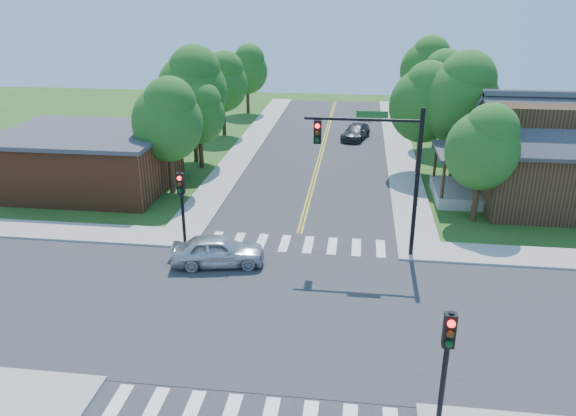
# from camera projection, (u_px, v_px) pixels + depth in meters

# --- Properties ---
(ground) EXTENTS (100.00, 100.00, 0.00)m
(ground) POSITION_uv_depth(u_px,v_px,m) (279.00, 310.00, 22.52)
(ground) COLOR #2C5219
(ground) RESTS_ON ground
(road_ns) EXTENTS (10.00, 90.00, 0.04)m
(road_ns) POSITION_uv_depth(u_px,v_px,m) (279.00, 309.00, 22.51)
(road_ns) COLOR #2D2D30
(road_ns) RESTS_ON ground
(road_ew) EXTENTS (90.00, 10.00, 0.04)m
(road_ew) POSITION_uv_depth(u_px,v_px,m) (279.00, 309.00, 22.51)
(road_ew) COLOR #2D2D30
(road_ew) RESTS_ON ground
(intersection_patch) EXTENTS (10.20, 10.20, 0.06)m
(intersection_patch) POSITION_uv_depth(u_px,v_px,m) (279.00, 310.00, 22.52)
(intersection_patch) COLOR #2D2D30
(intersection_patch) RESTS_ON ground
(sidewalk_ne) EXTENTS (40.00, 40.00, 0.14)m
(sidewalk_ne) POSITION_uv_depth(u_px,v_px,m) (564.00, 193.00, 35.21)
(sidewalk_ne) COLOR #9E9B93
(sidewalk_ne) RESTS_ON ground
(sidewalk_nw) EXTENTS (40.00, 40.00, 0.14)m
(sidewalk_nw) POSITION_uv_depth(u_px,v_px,m) (86.00, 173.00, 38.98)
(sidewalk_nw) COLOR #9E9B93
(sidewalk_nw) RESTS_ON ground
(crosswalk_north) EXTENTS (8.85, 2.00, 0.01)m
(crosswalk_north) POSITION_uv_depth(u_px,v_px,m) (296.00, 244.00, 28.22)
(crosswalk_north) COLOR white
(crosswalk_north) RESTS_ON ground
(centerline) EXTENTS (0.30, 90.00, 0.01)m
(centerline) POSITION_uv_depth(u_px,v_px,m) (279.00, 309.00, 22.50)
(centerline) COLOR gold
(centerline) RESTS_ON ground
(signal_mast_ne) EXTENTS (5.30, 0.42, 7.20)m
(signal_mast_ne) POSITION_uv_depth(u_px,v_px,m) (381.00, 158.00, 25.44)
(signal_mast_ne) COLOR black
(signal_mast_ne) RESTS_ON ground
(signal_pole_se) EXTENTS (0.34, 0.42, 3.80)m
(signal_pole_se) POSITION_uv_depth(u_px,v_px,m) (447.00, 348.00, 15.68)
(signal_pole_se) COLOR black
(signal_pole_se) RESTS_ON ground
(signal_pole_nw) EXTENTS (0.34, 0.42, 3.80)m
(signal_pole_nw) POSITION_uv_depth(u_px,v_px,m) (181.00, 194.00, 27.36)
(signal_pole_nw) COLOR black
(signal_pole_nw) RESTS_ON ground
(house_ne) EXTENTS (13.05, 8.80, 7.11)m
(house_ne) POSITION_uv_depth(u_px,v_px,m) (570.00, 149.00, 32.64)
(house_ne) COLOR black
(house_ne) RESTS_ON ground
(building_nw) EXTENTS (10.40, 8.40, 3.73)m
(building_nw) POSITION_uv_depth(u_px,v_px,m) (88.00, 159.00, 35.71)
(building_nw) COLOR brown
(building_nw) RESTS_ON ground
(tree_e_a) EXTENTS (3.88, 3.69, 6.60)m
(tree_e_a) POSITION_uv_depth(u_px,v_px,m) (484.00, 145.00, 29.59)
(tree_e_a) COLOR #382314
(tree_e_a) RESTS_ON ground
(tree_e_b) EXTENTS (5.00, 4.75, 8.50)m
(tree_e_b) POSITION_uv_depth(u_px,v_px,m) (461.00, 96.00, 36.16)
(tree_e_b) COLOR #382314
(tree_e_b) RESTS_ON ground
(tree_e_c) EXTENTS (4.59, 4.36, 7.80)m
(tree_e_c) POSITION_uv_depth(u_px,v_px,m) (441.00, 84.00, 43.72)
(tree_e_c) COLOR #382314
(tree_e_c) RESTS_ON ground
(tree_e_d) EXTENTS (4.80, 4.56, 8.16)m
(tree_e_d) POSITION_uv_depth(u_px,v_px,m) (427.00, 66.00, 51.76)
(tree_e_d) COLOR #382314
(tree_e_d) RESTS_ON ground
(tree_w_a) EXTENTS (4.29, 4.08, 7.30)m
(tree_w_a) POSITION_uv_depth(u_px,v_px,m) (168.00, 118.00, 33.75)
(tree_w_a) COLOR #382314
(tree_w_a) RESTS_ON ground
(tree_w_b) EXTENTS (5.00, 4.75, 8.50)m
(tree_w_b) POSITION_uv_depth(u_px,v_px,m) (193.00, 86.00, 39.81)
(tree_w_b) COLOR #382314
(tree_w_b) RESTS_ON ground
(tree_w_c) EXTENTS (4.27, 4.06, 7.26)m
(tree_w_c) POSITION_uv_depth(u_px,v_px,m) (223.00, 80.00, 47.63)
(tree_w_c) COLOR #382314
(tree_w_c) RESTS_ON ground
(tree_w_d) EXTENTS (4.13, 3.92, 7.01)m
(tree_w_d) POSITION_uv_depth(u_px,v_px,m) (248.00, 68.00, 56.35)
(tree_w_d) COLOR #382314
(tree_w_d) RESTS_ON ground
(tree_house) EXTENTS (4.54, 4.31, 7.71)m
(tree_house) POSITION_uv_depth(u_px,v_px,m) (425.00, 101.00, 37.45)
(tree_house) COLOR #382314
(tree_house) RESTS_ON ground
(tree_bldg) EXTENTS (3.65, 3.47, 6.21)m
(tree_bldg) POSITION_uv_depth(u_px,v_px,m) (200.00, 111.00, 38.97)
(tree_bldg) COLOR #382314
(tree_bldg) RESTS_ON ground
(car_silver) EXTENTS (3.23, 4.88, 1.45)m
(car_silver) POSITION_uv_depth(u_px,v_px,m) (218.00, 251.00, 25.88)
(car_silver) COLOR silver
(car_silver) RESTS_ON ground
(car_dgrey) EXTENTS (3.85, 5.12, 1.24)m
(car_dgrey) POSITION_uv_depth(u_px,v_px,m) (356.00, 132.00, 47.80)
(car_dgrey) COLOR #2E3033
(car_dgrey) RESTS_ON ground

